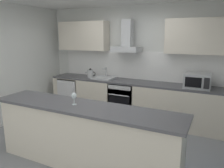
{
  "coord_description": "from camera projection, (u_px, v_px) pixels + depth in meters",
  "views": [
    {
      "loc": [
        1.77,
        -3.11,
        1.93
      ],
      "look_at": [
        0.03,
        0.45,
        1.05
      ],
      "focal_mm": 35.33,
      "sensor_mm": 36.0,
      "label": 1
    }
  ],
  "objects": [
    {
      "name": "counter_island",
      "position": [
        84.0,
        136.0,
        3.24
      ],
      "size": [
        2.91,
        0.64,
        0.95
      ],
      "color": "beige",
      "rests_on": "ground"
    },
    {
      "name": "counter_back",
      "position": [
        131.0,
        100.0,
        5.13
      ],
      "size": [
        4.09,
        0.6,
        0.9
      ],
      "color": "beige",
      "rests_on": "ground"
    },
    {
      "name": "wine_glass",
      "position": [
        74.0,
        96.0,
        3.17
      ],
      "size": [
        0.08,
        0.08,
        0.18
      ],
      "color": "silver",
      "rests_on": "counter_island"
    },
    {
      "name": "upper_cabinets",
      "position": [
        135.0,
        36.0,
        4.94
      ],
      "size": [
        4.03,
        0.32,
        0.7
      ],
      "color": "beige"
    },
    {
      "name": "sink",
      "position": [
        104.0,
        78.0,
        5.32
      ],
      "size": [
        0.5,
        0.4,
        0.26
      ],
      "color": "silver",
      "rests_on": "counter_back"
    },
    {
      "name": "range_hood",
      "position": [
        127.0,
        42.0,
        5.0
      ],
      "size": [
        0.62,
        0.45,
        0.72
      ],
      "color": "#B7BABC"
    },
    {
      "name": "wall_back",
      "position": [
        137.0,
        62.0,
        5.28
      ],
      "size": [
        5.64,
        0.12,
        2.6
      ],
      "primitive_type": "cube",
      "color": "silver",
      "rests_on": "ground"
    },
    {
      "name": "ground",
      "position": [
        100.0,
        147.0,
        3.91
      ],
      "size": [
        5.64,
        4.65,
        0.02
      ],
      "primitive_type": "cube",
      "color": "gray"
    },
    {
      "name": "kettle",
      "position": [
        90.0,
        74.0,
        5.41
      ],
      "size": [
        0.29,
        0.15,
        0.24
      ],
      "color": "#B7BABC",
      "rests_on": "counter_back"
    },
    {
      "name": "microwave",
      "position": [
        197.0,
        81.0,
        4.34
      ],
      "size": [
        0.5,
        0.38,
        0.3
      ],
      "color": "#B7BABC",
      "rests_on": "counter_back"
    },
    {
      "name": "refrigerator",
      "position": [
        73.0,
        94.0,
        5.81
      ],
      "size": [
        0.58,
        0.6,
        0.85
      ],
      "color": "white",
      "rests_on": "ground"
    },
    {
      "name": "oven",
      "position": [
        124.0,
        99.0,
        5.17
      ],
      "size": [
        0.6,
        0.62,
        0.8
      ],
      "color": "slate",
      "rests_on": "ground"
    },
    {
      "name": "wall_left",
      "position": [
        1.0,
        66.0,
        4.65
      ],
      "size": [
        0.12,
        4.65,
        2.6
      ],
      "primitive_type": "cube",
      "color": "silver",
      "rests_on": "ground"
    },
    {
      "name": "backsplash_tile",
      "position": [
        136.0,
        65.0,
        5.23
      ],
      "size": [
        3.95,
        0.02,
        0.66
      ],
      "primitive_type": "cube",
      "color": "white"
    }
  ]
}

